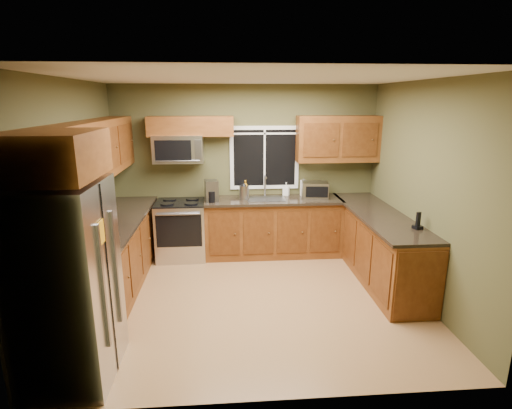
{
  "coord_description": "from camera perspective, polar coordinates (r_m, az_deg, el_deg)",
  "views": [
    {
      "loc": [
        -0.34,
        -4.62,
        2.46
      ],
      "look_at": [
        0.05,
        0.35,
        1.15
      ],
      "focal_mm": 28.0,
      "sensor_mm": 36.0,
      "label": 1
    }
  ],
  "objects": [
    {
      "name": "floor",
      "position": [
        5.24,
        -0.25,
        -13.25
      ],
      "size": [
        4.2,
        4.2,
        0.0
      ],
      "primitive_type": "plane",
      "color": "#996D43",
      "rests_on": "ground"
    },
    {
      "name": "ceiling",
      "position": [
        4.64,
        -0.29,
        17.7
      ],
      "size": [
        4.2,
        4.2,
        0.0
      ],
      "primitive_type": "plane",
      "rotation": [
        3.14,
        0.0,
        0.0
      ],
      "color": "white",
      "rests_on": "back_wall"
    },
    {
      "name": "back_wall",
      "position": [
        6.52,
        -1.43,
        4.93
      ],
      "size": [
        4.2,
        0.0,
        4.2
      ],
      "primitive_type": "plane",
      "rotation": [
        1.57,
        0.0,
        0.0
      ],
      "color": "#4C4A29",
      "rests_on": "ground"
    },
    {
      "name": "front_wall",
      "position": [
        3.05,
        2.21,
        -6.65
      ],
      "size": [
        4.2,
        0.0,
        4.2
      ],
      "primitive_type": "plane",
      "rotation": [
        -1.57,
        0.0,
        0.0
      ],
      "color": "#4C4A29",
      "rests_on": "ground"
    },
    {
      "name": "left_wall",
      "position": [
        5.07,
        -24.69,
        0.7
      ],
      "size": [
        0.0,
        3.6,
        3.6
      ],
      "primitive_type": "plane",
      "rotation": [
        1.57,
        0.0,
        1.57
      ],
      "color": "#4C4A29",
      "rests_on": "ground"
    },
    {
      "name": "right_wall",
      "position": [
        5.34,
        22.84,
        1.56
      ],
      "size": [
        0.0,
        3.6,
        3.6
      ],
      "primitive_type": "plane",
      "rotation": [
        1.57,
        0.0,
        -1.57
      ],
      "color": "#4C4A29",
      "rests_on": "ground"
    },
    {
      "name": "window",
      "position": [
        6.5,
        1.23,
        6.7
      ],
      "size": [
        1.12,
        0.03,
        1.02
      ],
      "color": "white",
      "rests_on": "back_wall"
    },
    {
      "name": "base_cabinets_left",
      "position": [
        5.67,
        -19.24,
        -6.91
      ],
      "size": [
        0.6,
        2.65,
        0.9
      ],
      "primitive_type": "cube",
      "color": "brown",
      "rests_on": "ground"
    },
    {
      "name": "countertop_left",
      "position": [
        5.51,
        -19.4,
        -2.36
      ],
      "size": [
        0.65,
        2.65,
        0.04
      ],
      "primitive_type": "cube",
      "color": "black",
      "rests_on": "base_cabinets_left"
    },
    {
      "name": "base_cabinets_back",
      "position": [
        6.48,
        2.43,
        -3.34
      ],
      "size": [
        2.17,
        0.6,
        0.9
      ],
      "primitive_type": "cube",
      "color": "brown",
      "rests_on": "ground"
    },
    {
      "name": "countertop_back",
      "position": [
        6.33,
        2.5,
        0.64
      ],
      "size": [
        2.17,
        0.65,
        0.04
      ],
      "primitive_type": "cube",
      "color": "black",
      "rests_on": "base_cabinets_back"
    },
    {
      "name": "base_cabinets_peninsula",
      "position": [
        5.94,
        17.03,
        -5.74
      ],
      "size": [
        0.6,
        2.52,
        0.9
      ],
      "color": "brown",
      "rests_on": "ground"
    },
    {
      "name": "countertop_peninsula",
      "position": [
        5.79,
        17.12,
        -1.36
      ],
      "size": [
        0.65,
        2.5,
        0.04
      ],
      "primitive_type": "cube",
      "color": "black",
      "rests_on": "base_cabinets_peninsula"
    },
    {
      "name": "upper_cabinets_left",
      "position": [
        5.37,
        -21.92,
        7.26
      ],
      "size": [
        0.33,
        2.65,
        0.72
      ],
      "primitive_type": "cube",
      "color": "brown",
      "rests_on": "left_wall"
    },
    {
      "name": "upper_cabinets_back_left",
      "position": [
        6.29,
        -9.3,
        10.99
      ],
      "size": [
        1.3,
        0.33,
        0.3
      ],
      "primitive_type": "cube",
      "color": "brown",
      "rests_on": "back_wall"
    },
    {
      "name": "upper_cabinets_back_right",
      "position": [
        6.53,
        11.6,
        9.17
      ],
      "size": [
        1.3,
        0.33,
        0.72
      ],
      "primitive_type": "cube",
      "color": "brown",
      "rests_on": "back_wall"
    },
    {
      "name": "upper_cabinet_over_fridge",
      "position": [
        3.63,
        -27.35,
        6.28
      ],
      "size": [
        0.72,
        0.9,
        0.38
      ],
      "primitive_type": "cube",
      "color": "brown",
      "rests_on": "left_wall"
    },
    {
      "name": "refrigerator",
      "position": [
        3.93,
        -25.37,
        -10.21
      ],
      "size": [
        0.74,
        0.9,
        1.8
      ],
      "color": "#B7B7BC",
      "rests_on": "ground"
    },
    {
      "name": "range",
      "position": [
        6.44,
        -10.6,
        -3.53
      ],
      "size": [
        0.76,
        0.69,
        0.94
      ],
      "color": "#B7B7BC",
      "rests_on": "ground"
    },
    {
      "name": "microwave",
      "position": [
        6.31,
        -11.02,
        7.81
      ],
      "size": [
        0.76,
        0.41,
        0.42
      ],
      "color": "#B7B7BC",
      "rests_on": "back_wall"
    },
    {
      "name": "sink",
      "position": [
        6.33,
        1.45,
        0.94
      ],
      "size": [
        0.6,
        0.42,
        0.36
      ],
      "color": "slate",
      "rests_on": "countertop_back"
    },
    {
      "name": "toaster_oven",
      "position": [
        6.44,
        8.39,
        2.08
      ],
      "size": [
        0.44,
        0.36,
        0.25
      ],
      "color": "#B7B7BC",
      "rests_on": "countertop_back"
    },
    {
      "name": "coffee_maker",
      "position": [
        6.19,
        -6.37,
        1.86
      ],
      "size": [
        0.23,
        0.28,
        0.32
      ],
      "color": "slate",
      "rests_on": "countertop_back"
    },
    {
      "name": "kettle",
      "position": [
        6.26,
        -1.72,
        1.84
      ],
      "size": [
        0.18,
        0.18,
        0.27
      ],
      "color": "#B7B7BC",
      "rests_on": "countertop_back"
    },
    {
      "name": "paper_towel_roll",
      "position": [
        6.57,
        6.78,
        2.38
      ],
      "size": [
        0.11,
        0.11,
        0.28
      ],
      "color": "white",
      "rests_on": "countertop_back"
    },
    {
      "name": "soap_bottle_a",
      "position": [
        6.28,
        -1.52,
        2.12
      ],
      "size": [
        0.12,
        0.12,
        0.3
      ],
      "primitive_type": "imported",
      "rotation": [
        0.0,
        0.0,
        -0.01
      ],
      "color": "orange",
      "rests_on": "countertop_back"
    },
    {
      "name": "soap_bottle_b",
      "position": [
        6.55,
        4.34,
        2.23
      ],
      "size": [
        0.13,
        0.13,
        0.21
      ],
      "primitive_type": "imported",
      "rotation": [
        0.0,
        0.0,
        -0.38
      ],
      "color": "white",
      "rests_on": "countertop_back"
    },
    {
      "name": "soap_bottle_c",
      "position": [
        6.48,
        -1.83,
        1.96
      ],
      "size": [
        0.16,
        0.16,
        0.17
      ],
      "primitive_type": "imported",
      "rotation": [
        0.0,
        0.0,
        0.23
      ],
      "color": "white",
      "rests_on": "countertop_back"
    },
    {
      "name": "cordless_phone",
      "position": [
        5.22,
        22.11,
        -2.58
      ],
      "size": [
        0.12,
        0.12,
        0.21
      ],
      "color": "black",
      "rests_on": "countertop_peninsula"
    }
  ]
}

